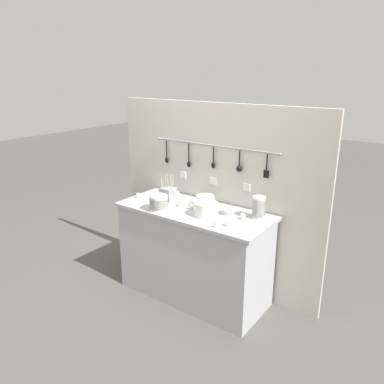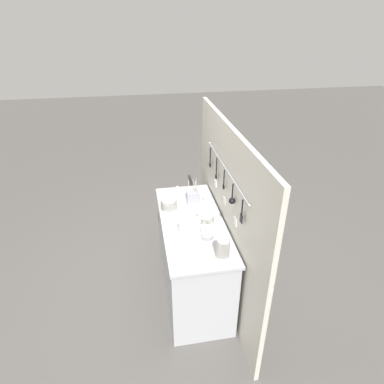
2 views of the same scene
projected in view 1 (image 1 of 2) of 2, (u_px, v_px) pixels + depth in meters
The scene contains 16 objects.
ground_plane at pixel (194, 294), 3.74m from camera, with size 20.00×20.00×0.00m, color #514F4C.
counter at pixel (194, 253), 3.60m from camera, with size 1.47×0.62×0.90m.
back_wall at pixel (214, 197), 3.72m from camera, with size 2.27×0.09×1.85m.
bowl_stack_short_front at pixel (205, 201), 3.52m from camera, with size 0.17×0.17×0.11m.
bowl_stack_back_corner at pixel (159, 203), 3.42m from camera, with size 0.17×0.17×0.14m.
bowl_stack_nested_right at pixel (259, 208), 3.23m from camera, with size 0.11×0.11×0.20m.
plate_stack at pixel (206, 209), 3.30m from camera, with size 0.21×0.21×0.12m.
steel_mixing_bowl at pixel (226, 212), 3.36m from camera, with size 0.11×0.11×0.04m.
cutlery_caddy at pixel (168, 194), 3.70m from camera, with size 0.13×0.13×0.27m.
cup_edge_near at pixel (138, 196), 3.77m from camera, with size 0.04×0.04×0.05m.
cup_front_right at pixel (180, 203), 3.55m from camera, with size 0.04×0.04×0.05m.
cup_by_caddy at pixel (191, 207), 3.46m from camera, with size 0.04×0.04×0.05m.
cup_front_left at pixel (228, 224), 3.08m from camera, with size 0.04×0.04×0.05m.
cup_beside_plates at pixel (177, 194), 3.82m from camera, with size 0.04×0.04×0.05m.
cup_edge_far at pixel (243, 217), 3.23m from camera, with size 0.04×0.04×0.05m.
cup_back_right at pixel (216, 225), 3.06m from camera, with size 0.04×0.04×0.05m.
Camera 1 is at (1.89, -2.64, 2.12)m, focal length 35.00 mm.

